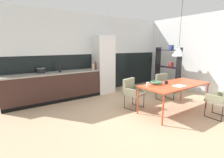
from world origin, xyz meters
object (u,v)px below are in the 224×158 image
object	(u,v)px
refrigerator_column	(103,65)
bottle_spice_small	(93,67)
open_shelf_unit	(167,68)
armchair_head_of_table	(132,89)
mug_wide_latte	(148,84)
fruit_bowl	(156,83)
open_book	(179,86)
bottle_vinegar_dark	(96,66)
pendant_lamp_over_table_near	(179,51)
cooking_pot	(41,71)
armchair_corner_seat	(164,84)
dining_table	(175,85)
bottle_oil_tall	(60,68)
armchair_facing_counter	(222,98)
mug_tall_blue	(166,82)

from	to	relation	value
refrigerator_column	bottle_spice_small	bearing A→B (deg)	-158.37
bottle_spice_small	open_shelf_unit	bearing A→B (deg)	-17.92
armchair_head_of_table	mug_wide_latte	bearing A→B (deg)	71.26
fruit_bowl	open_book	xyz separation A→B (m)	(0.34, -0.44, -0.05)
refrigerator_column	open_book	world-z (taller)	refrigerator_column
bottle_vinegar_dark	mug_wide_latte	bearing A→B (deg)	-85.28
mug_wide_latte	pendant_lamp_over_table_near	size ratio (longest dim) A/B	0.09
open_shelf_unit	cooking_pot	bearing A→B (deg)	-105.83
armchair_corner_seat	bottle_vinegar_dark	bearing A→B (deg)	-36.92
armchair_corner_seat	fruit_bowl	size ratio (longest dim) A/B	2.66
dining_table	bottle_oil_tall	bearing A→B (deg)	130.52
armchair_facing_counter	bottle_oil_tall	world-z (taller)	bottle_oil_tall
mug_tall_blue	cooking_pot	bearing A→B (deg)	133.68
fruit_bowl	open_book	size ratio (longest dim) A/B	1.04
bottle_vinegar_dark	pendant_lamp_over_table_near	xyz separation A→B (m)	(0.99, -2.51, 0.55)
armchair_facing_counter	dining_table	bearing A→B (deg)	119.66
open_book	dining_table	bearing A→B (deg)	60.16
bottle_oil_tall	dining_table	bearing A→B (deg)	-49.48
armchair_facing_counter	fruit_bowl	distance (m)	1.55
bottle_vinegar_dark	open_shelf_unit	xyz separation A→B (m)	(2.67, -0.94, -0.15)
refrigerator_column	armchair_facing_counter	world-z (taller)	refrigerator_column
armchair_head_of_table	open_shelf_unit	size ratio (longest dim) A/B	0.47
dining_table	mug_tall_blue	world-z (taller)	mug_tall_blue
mug_wide_latte	open_shelf_unit	xyz separation A→B (m)	(2.48, 1.33, 0.09)
armchair_facing_counter	cooking_pot	distance (m)	4.95
armchair_corner_seat	fruit_bowl	bearing A→B (deg)	37.62
cooking_pot	open_book	bearing A→B (deg)	-48.95
dining_table	armchair_facing_counter	size ratio (longest dim) A/B	2.64
armchair_head_of_table	fruit_bowl	world-z (taller)	fruit_bowl
armchair_head_of_table	bottle_vinegar_dark	world-z (taller)	bottle_vinegar_dark
open_shelf_unit	mug_tall_blue	bearing A→B (deg)	-53.05
open_book	open_shelf_unit	xyz separation A→B (m)	(1.79, 1.74, 0.14)
fruit_bowl	bottle_spice_small	xyz separation A→B (m)	(-0.66, 2.20, 0.23)
refrigerator_column	mug_wide_latte	xyz separation A→B (m)	(-0.24, -2.45, -0.25)
dining_table	pendant_lamp_over_table_near	bearing A→B (deg)	-90.00
armchair_facing_counter	bottle_spice_small	xyz separation A→B (m)	(-1.65, 3.36, 0.53)
armchair_head_of_table	bottle_vinegar_dark	size ratio (longest dim) A/B	2.75
open_book	mug_wide_latte	xyz separation A→B (m)	(-0.69, 0.41, 0.05)
armchair_corner_seat	fruit_bowl	xyz separation A→B (m)	(-1.09, -0.62, 0.28)
bottle_spice_small	bottle_oil_tall	world-z (taller)	bottle_oil_tall
fruit_bowl	bottle_spice_small	distance (m)	2.31
armchair_corner_seat	bottle_vinegar_dark	size ratio (longest dim) A/B	2.74
fruit_bowl	bottle_oil_tall	size ratio (longest dim) A/B	0.93
armchair_facing_counter	mug_wide_latte	xyz separation A→B (m)	(-1.34, 1.12, 0.30)
mug_tall_blue	pendant_lamp_over_table_near	xyz separation A→B (m)	(0.19, -0.16, 0.80)
dining_table	armchair_corner_seat	distance (m)	1.08
dining_table	pendant_lamp_over_table_near	world-z (taller)	pendant_lamp_over_table_near
fruit_bowl	open_shelf_unit	bearing A→B (deg)	31.30
armchair_head_of_table	cooking_pot	bearing A→B (deg)	-58.60
armchair_facing_counter	open_book	xyz separation A→B (m)	(-0.65, 0.71, 0.25)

